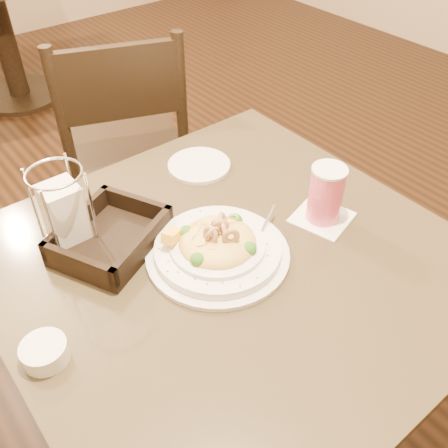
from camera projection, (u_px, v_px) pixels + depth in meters
ground at (228, 429)px, 1.49m from camera, size 7.00×7.00×0.00m
main_table at (229, 327)px, 1.17m from camera, size 0.90×0.90×0.72m
dining_chair_near at (126, 149)px, 1.74m from camera, size 0.54×0.54×0.93m
pasta_bowl at (217, 247)px, 1.00m from camera, size 0.32×0.29×0.09m
drink_glass at (326, 194)px, 1.07m from camera, size 0.14×0.14×0.13m
bread_basket at (111, 238)px, 1.03m from camera, size 0.27×0.25×0.06m
napkin_caddy at (64, 213)px, 1.01m from camera, size 0.11×0.11×0.18m
side_plate at (199, 165)px, 1.26m from camera, size 0.18×0.18×0.01m
butter_ramekin at (45, 352)px, 0.83m from camera, size 0.09×0.09×0.03m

